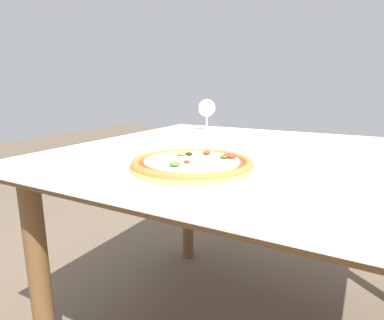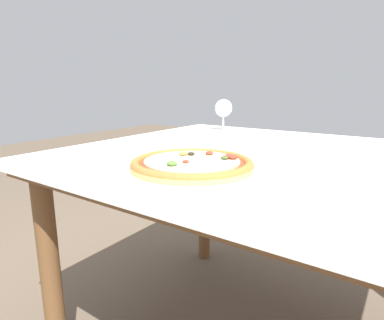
{
  "view_description": "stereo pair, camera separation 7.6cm",
  "coord_description": "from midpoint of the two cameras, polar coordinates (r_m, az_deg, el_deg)",
  "views": [
    {
      "loc": [
        0.25,
        -0.94,
        0.9
      ],
      "look_at": [
        -0.1,
        -0.3,
        0.73
      ],
      "focal_mm": 30.0,
      "sensor_mm": 36.0,
      "label": 1
    },
    {
      "loc": [
        0.32,
        -0.9,
        0.9
      ],
      "look_at": [
        -0.1,
        -0.3,
        0.73
      ],
      "focal_mm": 30.0,
      "sensor_mm": 36.0,
      "label": 2
    }
  ],
  "objects": [
    {
      "name": "pizza_plate",
      "position": [
        0.76,
        -2.84,
        -0.97
      ],
      "size": [
        0.31,
        0.31,
        0.04
      ],
      "color": "white",
      "rests_on": "dining_table"
    },
    {
      "name": "fork",
      "position": [
        1.13,
        -1.36,
        2.88
      ],
      "size": [
        0.06,
        0.17,
        0.0
      ],
      "color": "silver",
      "rests_on": "dining_table"
    },
    {
      "name": "dining_table",
      "position": [
        1.0,
        11.33,
        -3.25
      ],
      "size": [
        1.28,
        1.09,
        0.7
      ],
      "color": "brown",
      "rests_on": "ground_plane"
    },
    {
      "name": "wine_glass_far_left",
      "position": [
        1.48,
        1.16,
        9.11
      ],
      "size": [
        0.08,
        0.08,
        0.14
      ],
      "color": "silver",
      "rests_on": "dining_table"
    }
  ]
}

